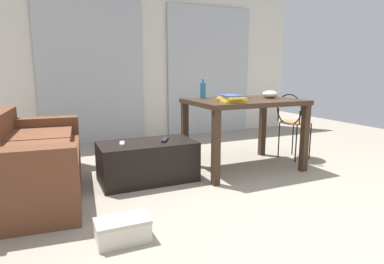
{
  "coord_description": "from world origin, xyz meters",
  "views": [
    {
      "loc": [
        -1.66,
        -1.7,
        1.12
      ],
      "look_at": [
        -0.2,
        1.54,
        0.44
      ],
      "focal_mm": 30.27,
      "sensor_mm": 36.0,
      "label": 1
    }
  ],
  "objects_px": {
    "craft_table": "(244,109)",
    "book_stack": "(231,99)",
    "couch": "(26,162)",
    "scissors": "(248,98)",
    "shoebox": "(123,230)",
    "tv_remote_on_table": "(237,99)",
    "bowl": "(270,94)",
    "tv_remote_secondary": "(122,144)",
    "coffee_table": "(147,161)",
    "tv_remote_primary": "(165,140)",
    "bottle_near": "(203,90)",
    "wire_chair": "(292,118)"
  },
  "relations": [
    {
      "from": "craft_table",
      "to": "tv_remote_primary",
      "type": "xyz_separation_m",
      "value": [
        -0.95,
        -0.01,
        -0.27
      ]
    },
    {
      "from": "book_stack",
      "to": "tv_remote_on_table",
      "type": "bearing_deg",
      "value": 47.21
    },
    {
      "from": "craft_table",
      "to": "tv_remote_secondary",
      "type": "xyz_separation_m",
      "value": [
        -1.38,
        0.01,
        -0.27
      ]
    },
    {
      "from": "tv_remote_secondary",
      "to": "shoebox",
      "type": "distance_m",
      "value": 1.16
    },
    {
      "from": "bottle_near",
      "to": "coffee_table",
      "type": "bearing_deg",
      "value": -160.43
    },
    {
      "from": "craft_table",
      "to": "book_stack",
      "type": "height_order",
      "value": "book_stack"
    },
    {
      "from": "coffee_table",
      "to": "scissors",
      "type": "height_order",
      "value": "scissors"
    },
    {
      "from": "bowl",
      "to": "tv_remote_secondary",
      "type": "xyz_separation_m",
      "value": [
        -1.75,
        -0.01,
        -0.43
      ]
    },
    {
      "from": "bowl",
      "to": "tv_remote_primary",
      "type": "height_order",
      "value": "bowl"
    },
    {
      "from": "bowl",
      "to": "tv_remote_on_table",
      "type": "bearing_deg",
      "value": -176.53
    },
    {
      "from": "shoebox",
      "to": "scissors",
      "type": "bearing_deg",
      "value": 34.09
    },
    {
      "from": "couch",
      "to": "bowl",
      "type": "distance_m",
      "value": 2.67
    },
    {
      "from": "craft_table",
      "to": "scissors",
      "type": "xyz_separation_m",
      "value": [
        0.12,
        0.1,
        0.11
      ]
    },
    {
      "from": "bottle_near",
      "to": "couch",
      "type": "bearing_deg",
      "value": -175.18
    },
    {
      "from": "scissors",
      "to": "wire_chair",
      "type": "bearing_deg",
      "value": -3.26
    },
    {
      "from": "coffee_table",
      "to": "scissors",
      "type": "bearing_deg",
      "value": 3.66
    },
    {
      "from": "tv_remote_primary",
      "to": "coffee_table",
      "type": "bearing_deg",
      "value": -158.58
    },
    {
      "from": "tv_remote_secondary",
      "to": "couch",
      "type": "bearing_deg",
      "value": -176.23
    },
    {
      "from": "scissors",
      "to": "couch",
      "type": "bearing_deg",
      "value": 179.22
    },
    {
      "from": "tv_remote_primary",
      "to": "bowl",
      "type": "bearing_deg",
      "value": 31.2
    },
    {
      "from": "bottle_near",
      "to": "wire_chair",
      "type": "bearing_deg",
      "value": -11.25
    },
    {
      "from": "book_stack",
      "to": "scissors",
      "type": "distance_m",
      "value": 0.53
    },
    {
      "from": "scissors",
      "to": "shoebox",
      "type": "bearing_deg",
      "value": -145.91
    },
    {
      "from": "bowl",
      "to": "tv_remote_secondary",
      "type": "distance_m",
      "value": 1.8
    },
    {
      "from": "book_stack",
      "to": "scissors",
      "type": "xyz_separation_m",
      "value": [
        0.42,
        0.33,
        -0.03
      ]
    },
    {
      "from": "craft_table",
      "to": "shoebox",
      "type": "xyz_separation_m",
      "value": [
        -1.63,
        -1.08,
        -0.61
      ]
    },
    {
      "from": "bowl",
      "to": "book_stack",
      "type": "xyz_separation_m",
      "value": [
        -0.67,
        -0.24,
        -0.01
      ]
    },
    {
      "from": "craft_table",
      "to": "wire_chair",
      "type": "distance_m",
      "value": 0.79
    },
    {
      "from": "couch",
      "to": "tv_remote_primary",
      "type": "bearing_deg",
      "value": -6.23
    },
    {
      "from": "couch",
      "to": "bottle_near",
      "type": "relative_size",
      "value": 8.3
    },
    {
      "from": "coffee_table",
      "to": "tv_remote_on_table",
      "type": "xyz_separation_m",
      "value": [
        1.02,
        -0.04,
        0.6
      ]
    },
    {
      "from": "bowl",
      "to": "shoebox",
      "type": "bearing_deg",
      "value": -151.32
    },
    {
      "from": "bottle_near",
      "to": "tv_remote_primary",
      "type": "distance_m",
      "value": 0.8
    },
    {
      "from": "scissors",
      "to": "tv_remote_secondary",
      "type": "height_order",
      "value": "scissors"
    },
    {
      "from": "coffee_table",
      "to": "wire_chair",
      "type": "bearing_deg",
      "value": 1.29
    },
    {
      "from": "book_stack",
      "to": "couch",
      "type": "bearing_deg",
      "value": 169.51
    },
    {
      "from": "couch",
      "to": "tv_remote_secondary",
      "type": "relative_size",
      "value": 11.74
    },
    {
      "from": "craft_table",
      "to": "tv_remote_on_table",
      "type": "height_order",
      "value": "tv_remote_on_table"
    },
    {
      "from": "couch",
      "to": "tv_remote_on_table",
      "type": "xyz_separation_m",
      "value": [
        2.13,
        -0.15,
        0.51
      ]
    },
    {
      "from": "scissors",
      "to": "tv_remote_primary",
      "type": "distance_m",
      "value": 1.14
    },
    {
      "from": "scissors",
      "to": "shoebox",
      "type": "distance_m",
      "value": 2.23
    },
    {
      "from": "wire_chair",
      "to": "tv_remote_on_table",
      "type": "distance_m",
      "value": 0.92
    },
    {
      "from": "wire_chair",
      "to": "tv_remote_secondary",
      "type": "xyz_separation_m",
      "value": [
        -2.15,
        -0.06,
        -0.11
      ]
    },
    {
      "from": "scissors",
      "to": "tv_remote_secondary",
      "type": "xyz_separation_m",
      "value": [
        -1.5,
        -0.1,
        -0.38
      ]
    },
    {
      "from": "book_stack",
      "to": "scissors",
      "type": "height_order",
      "value": "book_stack"
    },
    {
      "from": "craft_table",
      "to": "tv_remote_primary",
      "type": "distance_m",
      "value": 0.99
    },
    {
      "from": "coffee_table",
      "to": "tv_remote_primary",
      "type": "height_order",
      "value": "tv_remote_primary"
    },
    {
      "from": "scissors",
      "to": "tv_remote_primary",
      "type": "xyz_separation_m",
      "value": [
        -1.07,
        -0.11,
        -0.38
      ]
    },
    {
      "from": "couch",
      "to": "book_stack",
      "type": "xyz_separation_m",
      "value": [
        1.94,
        -0.36,
        0.54
      ]
    },
    {
      "from": "wire_chair",
      "to": "book_stack",
      "type": "bearing_deg",
      "value": -164.82
    }
  ]
}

